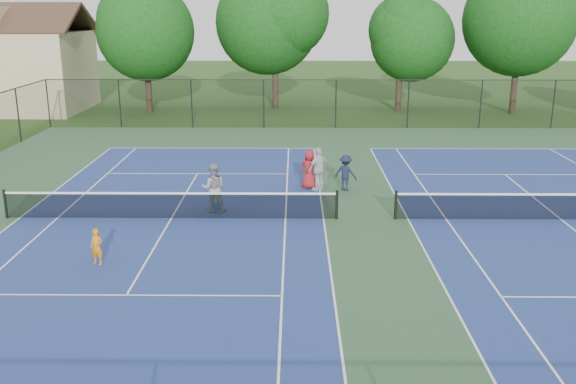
{
  "coord_description": "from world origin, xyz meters",
  "views": [
    {
      "loc": [
        -2.57,
        -21.86,
        7.35
      ],
      "look_at": [
        -2.78,
        -1.0,
        1.3
      ],
      "focal_mm": 40.0,
      "sensor_mm": 36.0,
      "label": 1
    }
  ],
  "objects_px": {
    "tree_back_a": "(145,26)",
    "tree_back_d": "(521,14)",
    "instructor": "(213,188)",
    "child_player": "(97,247)",
    "bystander_a": "(319,169)",
    "tree_back_c": "(401,34)",
    "bystander_b": "(346,173)",
    "clapboard_house": "(13,68)",
    "ball_crate": "(217,205)",
    "bystander_c": "(309,169)",
    "tree_back_b": "(275,17)",
    "ball_hopper": "(217,196)"
  },
  "relations": [
    {
      "from": "tree_back_a",
      "to": "tree_back_d",
      "type": "height_order",
      "value": "tree_back_d"
    },
    {
      "from": "tree_back_a",
      "to": "instructor",
      "type": "relative_size",
      "value": 4.95
    },
    {
      "from": "child_player",
      "to": "bystander_a",
      "type": "xyz_separation_m",
      "value": [
        6.83,
        8.03,
        0.36
      ]
    },
    {
      "from": "tree_back_c",
      "to": "bystander_b",
      "type": "relative_size",
      "value": 5.59
    },
    {
      "from": "tree_back_c",
      "to": "bystander_b",
      "type": "distance_m",
      "value": 22.44
    },
    {
      "from": "tree_back_d",
      "to": "clapboard_house",
      "type": "bearing_deg",
      "value": 178.41
    },
    {
      "from": "tree_back_c",
      "to": "clapboard_house",
      "type": "relative_size",
      "value": 0.78
    },
    {
      "from": "tree_back_d",
      "to": "tree_back_a",
      "type": "bearing_deg",
      "value": -180.0
    },
    {
      "from": "tree_back_d",
      "to": "ball_crate",
      "type": "bearing_deg",
      "value": -128.96
    },
    {
      "from": "bystander_c",
      "to": "ball_crate",
      "type": "bearing_deg",
      "value": 53.82
    },
    {
      "from": "tree_back_a",
      "to": "bystander_a",
      "type": "height_order",
      "value": "tree_back_a"
    },
    {
      "from": "child_player",
      "to": "instructor",
      "type": "distance_m",
      "value": 5.81
    },
    {
      "from": "tree_back_b",
      "to": "clapboard_house",
      "type": "relative_size",
      "value": 0.93
    },
    {
      "from": "ball_crate",
      "to": "clapboard_house",
      "type": "bearing_deg",
      "value": 126.28
    },
    {
      "from": "clapboard_house",
      "to": "child_player",
      "type": "distance_m",
      "value": 32.8
    },
    {
      "from": "ball_crate",
      "to": "bystander_a",
      "type": "bearing_deg",
      "value": 33.89
    },
    {
      "from": "ball_hopper",
      "to": "bystander_b",
      "type": "bearing_deg",
      "value": 27.4
    },
    {
      "from": "instructor",
      "to": "bystander_a",
      "type": "xyz_separation_m",
      "value": [
        3.99,
        2.98,
        -0.02
      ]
    },
    {
      "from": "bystander_c",
      "to": "instructor",
      "type": "bearing_deg",
      "value": 56.43
    },
    {
      "from": "child_player",
      "to": "bystander_a",
      "type": "bearing_deg",
      "value": 67.01
    },
    {
      "from": "tree_back_b",
      "to": "bystander_c",
      "type": "relative_size",
      "value": 6.14
    },
    {
      "from": "tree_back_d",
      "to": "tree_back_b",
      "type": "bearing_deg",
      "value": 173.29
    },
    {
      "from": "tree_back_d",
      "to": "bystander_b",
      "type": "bearing_deg",
      "value": -123.59
    },
    {
      "from": "tree_back_c",
      "to": "bystander_a",
      "type": "height_order",
      "value": "tree_back_c"
    },
    {
      "from": "clapboard_house",
      "to": "bystander_c",
      "type": "bearing_deg",
      "value": -44.85
    },
    {
      "from": "clapboard_house",
      "to": "bystander_c",
      "type": "distance_m",
      "value": 29.77
    },
    {
      "from": "bystander_a",
      "to": "bystander_c",
      "type": "xyz_separation_m",
      "value": [
        -0.39,
        0.29,
        -0.09
      ]
    },
    {
      "from": "tree_back_c",
      "to": "tree_back_d",
      "type": "bearing_deg",
      "value": -7.13
    },
    {
      "from": "tree_back_b",
      "to": "child_player",
      "type": "relative_size",
      "value": 9.15
    },
    {
      "from": "child_player",
      "to": "bystander_a",
      "type": "distance_m",
      "value": 10.55
    },
    {
      "from": "instructor",
      "to": "ball_crate",
      "type": "xyz_separation_m",
      "value": [
        0.06,
        0.34,
        -0.78
      ]
    },
    {
      "from": "bystander_a",
      "to": "instructor",
      "type": "bearing_deg",
      "value": 1.23
    },
    {
      "from": "tree_back_c",
      "to": "bystander_b",
      "type": "xyz_separation_m",
      "value": [
        -5.45,
        -21.25,
        -4.73
      ]
    },
    {
      "from": "instructor",
      "to": "ball_crate",
      "type": "distance_m",
      "value": 0.85
    },
    {
      "from": "tree_back_a",
      "to": "bystander_b",
      "type": "distance_m",
      "value": 24.4
    },
    {
      "from": "tree_back_c",
      "to": "bystander_c",
      "type": "relative_size",
      "value": 5.14
    },
    {
      "from": "tree_back_a",
      "to": "instructor",
      "type": "distance_m",
      "value": 24.9
    },
    {
      "from": "tree_back_b",
      "to": "ball_hopper",
      "type": "distance_m",
      "value": 25.64
    },
    {
      "from": "tree_back_a",
      "to": "tree_back_b",
      "type": "bearing_deg",
      "value": 12.53
    },
    {
      "from": "instructor",
      "to": "bystander_b",
      "type": "height_order",
      "value": "instructor"
    },
    {
      "from": "ball_crate",
      "to": "ball_hopper",
      "type": "relative_size",
      "value": 0.94
    },
    {
      "from": "tree_back_a",
      "to": "tree_back_b",
      "type": "height_order",
      "value": "tree_back_b"
    },
    {
      "from": "clapboard_house",
      "to": "tree_back_a",
      "type": "bearing_deg",
      "value": -5.71
    },
    {
      "from": "bystander_a",
      "to": "child_player",
      "type": "bearing_deg",
      "value": 14.15
    },
    {
      "from": "child_player",
      "to": "bystander_c",
      "type": "relative_size",
      "value": 0.67
    },
    {
      "from": "clapboard_house",
      "to": "instructor",
      "type": "height_order",
      "value": "clapboard_house"
    },
    {
      "from": "instructor",
      "to": "tree_back_c",
      "type": "bearing_deg",
      "value": -116.86
    },
    {
      "from": "tree_back_a",
      "to": "tree_back_c",
      "type": "relative_size",
      "value": 1.09
    },
    {
      "from": "ball_crate",
      "to": "ball_hopper",
      "type": "distance_m",
      "value": 0.36
    },
    {
      "from": "tree_back_b",
      "to": "bystander_b",
      "type": "height_order",
      "value": "tree_back_b"
    }
  ]
}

